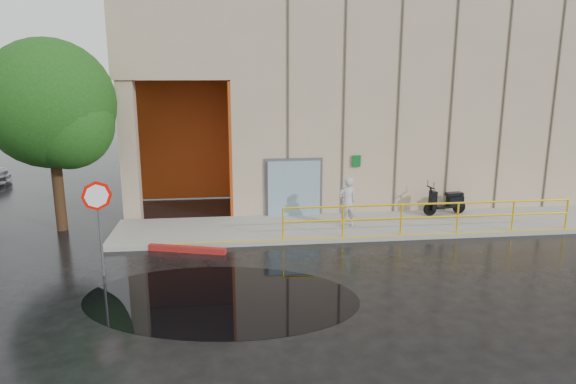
# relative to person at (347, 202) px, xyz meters

# --- Properties ---
(ground) EXTENTS (120.00, 120.00, 0.00)m
(ground) POSITION_rel_person_xyz_m (-1.81, -4.31, -0.99)
(ground) COLOR black
(ground) RESTS_ON ground
(sidewalk) EXTENTS (20.00, 3.00, 0.15)m
(sidewalk) POSITION_rel_person_xyz_m (2.19, 0.19, -0.92)
(sidewalk) COLOR gray
(sidewalk) RESTS_ON ground
(building) EXTENTS (20.00, 10.17, 8.00)m
(building) POSITION_rel_person_xyz_m (3.29, 6.67, 3.21)
(building) COLOR tan
(building) RESTS_ON ground
(guardrail) EXTENTS (9.56, 0.06, 1.03)m
(guardrail) POSITION_rel_person_xyz_m (2.44, -1.16, -0.32)
(guardrail) COLOR #F1B70C
(guardrail) RESTS_ON sidewalk
(person) EXTENTS (0.67, 0.49, 1.69)m
(person) POSITION_rel_person_xyz_m (0.00, 0.00, 0.00)
(person) COLOR #BBBAC0
(person) RESTS_ON sidewalk
(scooter) EXTENTS (1.71, 0.75, 1.29)m
(scooter) POSITION_rel_person_xyz_m (3.93, 1.02, -0.10)
(scooter) COLOR black
(scooter) RESTS_ON sidewalk
(stop_sign) EXTENTS (0.71, 0.38, 2.56)m
(stop_sign) POSITION_rel_person_xyz_m (-7.31, -3.20, 0.87)
(stop_sign) COLOR slate
(stop_sign) RESTS_ON ground
(red_curb) EXTENTS (2.35, 0.87, 0.18)m
(red_curb) POSITION_rel_person_xyz_m (-5.25, -1.60, -0.90)
(red_curb) COLOR maroon
(red_curb) RESTS_ON ground
(puddle) EXTENTS (7.19, 5.15, 0.01)m
(puddle) POSITION_rel_person_xyz_m (-4.21, -4.98, -0.99)
(puddle) COLOR black
(puddle) RESTS_ON ground
(tree_near) EXTENTS (4.18, 4.18, 6.35)m
(tree_near) POSITION_rel_person_xyz_m (-9.48, 1.10, 3.10)
(tree_near) COLOR black
(tree_near) RESTS_ON ground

